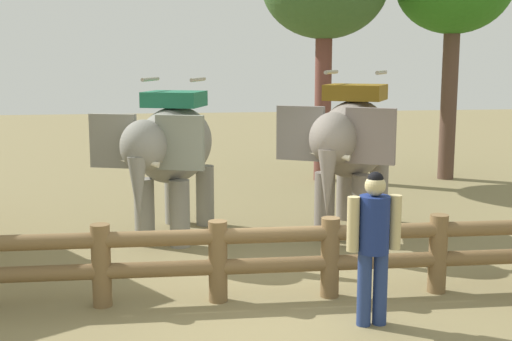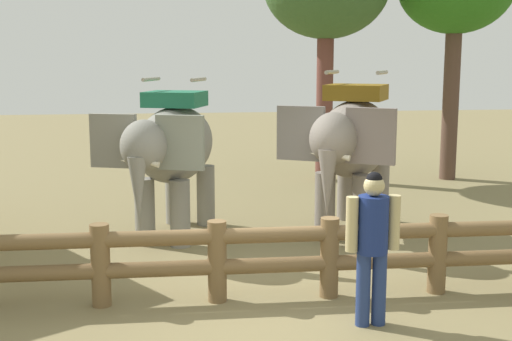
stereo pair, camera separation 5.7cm
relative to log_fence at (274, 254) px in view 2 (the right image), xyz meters
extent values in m
plane|color=olive|center=(0.00, -0.02, -0.60)|extent=(60.00, 60.00, 0.00)
cylinder|color=brown|center=(-2.17, 0.05, -0.08)|extent=(0.24, 0.24, 1.05)
cylinder|color=brown|center=(-0.72, 0.02, -0.08)|extent=(0.24, 0.24, 1.05)
cylinder|color=brown|center=(0.72, -0.02, -0.08)|extent=(0.24, 0.24, 1.05)
cylinder|color=brown|center=(2.17, -0.05, -0.08)|extent=(0.24, 0.24, 1.05)
cylinder|color=brown|center=(0.00, 0.00, -0.15)|extent=(7.25, 0.36, 0.20)
cylinder|color=brown|center=(0.00, 0.00, 0.25)|extent=(7.25, 0.36, 0.20)
cylinder|color=gray|center=(-1.13, 2.64, -0.05)|extent=(0.33, 0.33, 1.11)
cylinder|color=gray|center=(-1.70, 2.85, -0.05)|extent=(0.33, 0.33, 1.11)
cylinder|color=gray|center=(-0.62, 4.05, -0.05)|extent=(0.33, 0.33, 1.11)
cylinder|color=gray|center=(-1.19, 4.26, -0.05)|extent=(0.33, 0.33, 1.11)
ellipsoid|color=gray|center=(-1.16, 3.45, 1.00)|extent=(1.89, 2.73, 1.30)
ellipsoid|color=gray|center=(-1.66, 2.06, 1.16)|extent=(0.95, 1.02, 0.79)
cube|color=gray|center=(-1.12, 1.97, 1.20)|extent=(0.73, 0.36, 0.83)
cube|color=gray|center=(-2.13, 2.34, 1.20)|extent=(0.73, 0.36, 0.83)
cone|color=gray|center=(-1.76, 1.78, 0.52)|extent=(0.30, 0.30, 1.02)
cone|color=beige|center=(-1.60, 1.81, 0.93)|extent=(0.35, 0.20, 0.14)
cone|color=beige|center=(-1.87, 1.91, 0.93)|extent=(0.35, 0.20, 0.14)
cube|color=#1E6B4B|center=(-1.16, 3.45, 1.77)|extent=(1.17, 1.10, 0.26)
cylinder|color=#A59E8C|center=(-0.76, 3.30, 2.11)|extent=(0.32, 0.73, 0.06)
cylinder|color=#A59E8C|center=(-1.56, 3.59, 2.11)|extent=(0.32, 0.73, 0.06)
cylinder|color=gray|center=(1.89, 2.45, -0.02)|extent=(0.35, 0.35, 1.16)
cylinder|color=gray|center=(1.33, 2.76, -0.02)|extent=(0.35, 0.35, 1.16)
cylinder|color=gray|center=(2.64, 3.82, -0.02)|extent=(0.35, 0.35, 1.16)
cylinder|color=gray|center=(2.09, 4.13, -0.02)|extent=(0.35, 0.35, 1.16)
ellipsoid|color=gray|center=(1.99, 3.29, 1.06)|extent=(2.27, 2.84, 1.35)
ellipsoid|color=gray|center=(1.25, 1.94, 1.23)|extent=(1.07, 1.12, 0.83)
cube|color=gray|center=(1.79, 1.77, 1.28)|extent=(0.73, 0.47, 0.87)
cube|color=gray|center=(0.81, 2.31, 1.28)|extent=(0.73, 0.47, 0.87)
cone|color=gray|center=(1.10, 1.67, 0.57)|extent=(0.31, 0.31, 1.06)
cone|color=beige|center=(1.28, 1.68, 0.99)|extent=(0.35, 0.25, 0.15)
cone|color=beige|center=(1.01, 1.82, 0.99)|extent=(0.35, 0.25, 0.15)
cube|color=brown|center=(1.99, 3.29, 1.87)|extent=(1.28, 1.24, 0.27)
cylinder|color=#A59E8C|center=(2.38, 3.08, 2.22)|extent=(0.44, 0.72, 0.07)
cylinder|color=#A59E8C|center=(1.60, 3.51, 2.22)|extent=(0.44, 0.72, 0.07)
cylinder|color=navy|center=(1.07, -1.00, -0.17)|extent=(0.17, 0.17, 0.87)
cylinder|color=navy|center=(0.88, -1.01, -0.17)|extent=(0.17, 0.17, 0.87)
cylinder|color=navy|center=(0.98, -1.00, 0.60)|extent=(0.36, 0.36, 0.66)
cylinder|color=tan|center=(1.23, -0.99, 0.61)|extent=(0.14, 0.14, 0.63)
cylinder|color=tan|center=(0.73, -1.01, 0.61)|extent=(0.14, 0.14, 0.63)
sphere|color=tan|center=(0.98, -1.00, 1.05)|extent=(0.24, 0.24, 0.24)
sphere|color=black|center=(0.98, -1.00, 1.11)|extent=(0.19, 0.19, 0.19)
cylinder|color=brown|center=(5.83, 8.04, 1.44)|extent=(0.40, 0.40, 4.08)
cylinder|color=brown|center=(2.63, 8.30, 1.39)|extent=(0.41, 0.41, 3.99)
camera|label=1|loc=(-1.41, -8.21, 2.47)|focal=47.39mm
camera|label=2|loc=(-1.35, -8.22, 2.47)|focal=47.39mm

